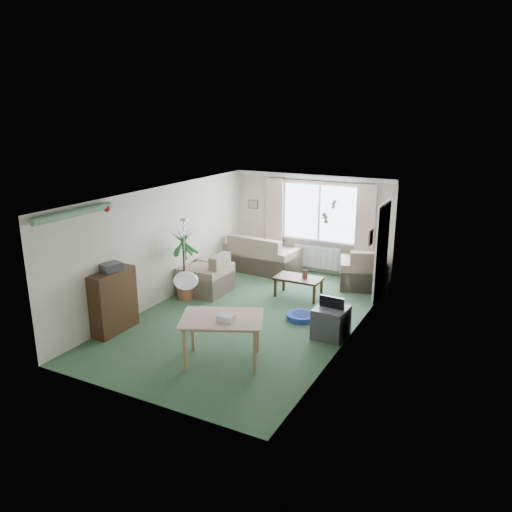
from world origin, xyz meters
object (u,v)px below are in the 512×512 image
at_px(coffee_table, 298,287).
at_px(bookshelf, 114,301).
at_px(sofa, 262,253).
at_px(tv_cube, 331,322).
at_px(armchair_left, 206,273).
at_px(houseplant, 184,264).
at_px(pet_bed, 301,317).
at_px(armchair_corner, 363,267).
at_px(dining_table, 222,340).

distance_m(coffee_table, bookshelf, 3.88).
relative_size(sofa, tv_cube, 3.05).
distance_m(armchair_left, bookshelf, 2.50).
height_order(sofa, houseplant, houseplant).
distance_m(bookshelf, houseplant, 1.93).
relative_size(bookshelf, tv_cube, 1.91).
xyz_separation_m(coffee_table, pet_bed, (0.52, -1.09, -0.17)).
height_order(armchair_corner, tv_cube, armchair_corner).
bearing_deg(dining_table, armchair_left, 127.64).
relative_size(armchair_left, houseplant, 0.63).
distance_m(bookshelf, pet_bed, 3.49).
relative_size(coffee_table, dining_table, 0.84).
relative_size(tv_cube, pet_bed, 1.07).
xyz_separation_m(houseplant, dining_table, (2.12, -1.99, -0.42)).
bearing_deg(armchair_left, dining_table, 36.30).
relative_size(sofa, coffee_table, 1.85).
xyz_separation_m(sofa, bookshelf, (-0.74, -4.44, 0.12)).
bearing_deg(dining_table, bookshelf, 177.99).
xyz_separation_m(armchair_left, dining_table, (1.97, -2.56, -0.08)).
bearing_deg(houseplant, sofa, 77.72).
relative_size(armchair_corner, houseplant, 0.65).
relative_size(houseplant, dining_table, 1.34).
bearing_deg(bookshelf, tv_cube, 23.26).
height_order(bookshelf, pet_bed, bookshelf).
relative_size(armchair_left, bookshelf, 0.87).
xyz_separation_m(armchair_left, bookshelf, (-0.34, -2.48, 0.13)).
bearing_deg(sofa, armchair_corner, -175.64).
xyz_separation_m(armchair_corner, armchair_left, (-2.98, -1.94, -0.01)).
bearing_deg(houseplant, pet_bed, 2.68).
bearing_deg(coffee_table, dining_table, -89.35).
bearing_deg(armchair_corner, pet_bed, 59.53).
relative_size(coffee_table, tv_cube, 1.65).
height_order(bookshelf, houseplant, houseplant).
bearing_deg(armchair_corner, armchair_left, 14.98).
distance_m(dining_table, tv_cube, 2.07).
relative_size(bookshelf, pet_bed, 2.05).
distance_m(armchair_corner, bookshelf, 5.52).
distance_m(armchair_left, pet_bed, 2.52).
height_order(dining_table, tv_cube, dining_table).
bearing_deg(armchair_left, sofa, 167.13).
relative_size(armchair_left, coffee_table, 1.01).
bearing_deg(sofa, houseplant, 82.63).
xyz_separation_m(armchair_left, coffee_table, (1.94, 0.64, -0.22)).
bearing_deg(tv_cube, bookshelf, -152.80).
relative_size(sofa, houseplant, 1.16).
height_order(coffee_table, bookshelf, bookshelf).
bearing_deg(armchair_left, bookshelf, -9.16).
height_order(sofa, pet_bed, sofa).
height_order(armchair_left, dining_table, armchair_left).
distance_m(armchair_corner, dining_table, 4.60).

